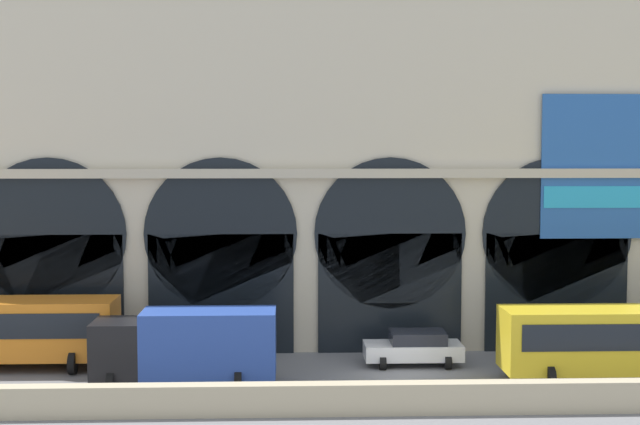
{
  "coord_description": "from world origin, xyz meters",
  "views": [
    {
      "loc": [
        -4.82,
        -35.78,
        9.76
      ],
      "look_at": [
        -3.35,
        5.0,
        6.75
      ],
      "focal_mm": 48.34,
      "sensor_mm": 36.0,
      "label": 1
    }
  ],
  "objects": [
    {
      "name": "box_truck_midwest",
      "position": [
        -9.03,
        -0.56,
        1.7
      ],
      "size": [
        7.5,
        2.91,
        3.12
      ],
      "color": "black",
      "rests_on": "ground"
    },
    {
      "name": "ground_plane",
      "position": [
        0.0,
        0.0,
        0.0
      ],
      "size": [
        200.0,
        200.0,
        0.0
      ],
      "primitive_type": "plane",
      "color": "slate"
    },
    {
      "name": "station_building",
      "position": [
        0.03,
        7.47,
        10.45
      ],
      "size": [
        49.97,
        5.34,
        21.54
      ],
      "color": "beige",
      "rests_on": "ground"
    },
    {
      "name": "quay_parapet_wall",
      "position": [
        0.0,
        -4.74,
        0.58
      ],
      "size": [
        90.0,
        0.7,
        1.17
      ],
      "primitive_type": "cube",
      "color": "#BCAD8C",
      "rests_on": "ground"
    },
    {
      "name": "bus_mideast",
      "position": [
        9.61,
        -0.67,
        1.78
      ],
      "size": [
        11.0,
        3.25,
        3.1
      ],
      "color": "gold",
      "rests_on": "ground"
    },
    {
      "name": "car_center",
      "position": [
        0.82,
        2.39,
        0.8
      ],
      "size": [
        4.4,
        2.22,
        1.55
      ],
      "color": "white",
      "rests_on": "ground"
    }
  ]
}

